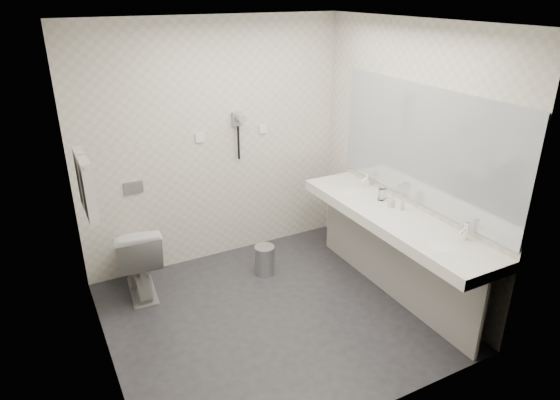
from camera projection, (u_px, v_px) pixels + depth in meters
floor at (273, 315)px, 4.48m from camera, size 2.80×2.80×0.00m
ceiling at (271, 23)px, 3.49m from camera, size 2.80×2.80×0.00m
wall_back at (214, 145)px, 5.04m from camera, size 2.80×0.00×2.80m
wall_front at (372, 260)px, 2.93m from camera, size 2.80×0.00×2.80m
wall_left at (90, 223)px, 3.39m from camera, size 0.00×2.60×2.60m
wall_right at (407, 161)px, 4.59m from camera, size 0.00×2.60×2.60m
vanity_counter at (393, 219)px, 4.49m from camera, size 0.55×2.20×0.10m
vanity_panel at (391, 259)px, 4.66m from camera, size 0.03×2.15×0.75m
vanity_post_near at (481, 318)px, 3.83m from camera, size 0.06×0.06×0.75m
vanity_post_far at (333, 217)px, 5.52m from camera, size 0.06×0.06×0.75m
mirror at (423, 146)px, 4.34m from camera, size 0.02×2.20×1.05m
basin_near at (447, 246)px, 3.94m from camera, size 0.40×0.31×0.05m
basin_far at (351, 191)px, 5.00m from camera, size 0.40×0.31×0.05m
faucet_near at (466, 231)px, 3.99m from camera, size 0.04×0.04×0.15m
faucet_far at (368, 180)px, 5.05m from camera, size 0.04×0.04×0.15m
soap_bottle_a at (391, 202)px, 4.58m from camera, size 0.06×0.06×0.11m
soap_bottle_c at (402, 205)px, 4.53m from camera, size 0.05×0.05×0.10m
glass_left at (385, 194)px, 4.78m from camera, size 0.06×0.06×0.10m
glass_right at (381, 195)px, 4.73m from camera, size 0.08×0.08×0.11m
toilet at (138, 258)px, 4.70m from camera, size 0.48×0.77×0.74m
flush_plate at (134, 187)px, 4.78m from camera, size 0.18×0.02×0.12m
pedal_bin at (265, 260)px, 5.10m from camera, size 0.27×0.27×0.29m
bin_lid at (264, 247)px, 5.04m from camera, size 0.21×0.21×0.02m
towel_rail at (79, 157)px, 3.73m from camera, size 0.02×0.62×0.02m
towel_near at (88, 190)px, 3.71m from camera, size 0.07×0.24×0.48m
towel_far at (83, 179)px, 3.94m from camera, size 0.07×0.24×0.48m
dryer_cradle at (237, 119)px, 5.02m from camera, size 0.10×0.04×0.14m
dryer_barrel at (240, 117)px, 4.96m from camera, size 0.08×0.14×0.08m
dryer_cord at (239, 143)px, 5.11m from camera, size 0.02×0.02×0.35m
switch_plate_a at (200, 138)px, 4.93m from camera, size 0.09×0.02×0.09m
switch_plate_b at (263, 129)px, 5.23m from camera, size 0.09×0.02×0.09m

